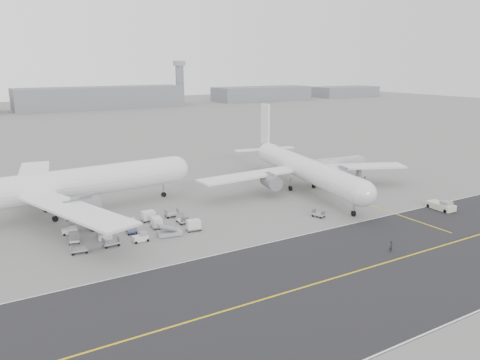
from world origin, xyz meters
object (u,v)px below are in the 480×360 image
airliner_a (50,187)px  airliner_b (303,168)px  pushback_tug (442,206)px  control_tower (180,82)px  jet_bridge (338,164)px  ground_crew_a (391,246)px

airliner_a → airliner_b: (55.10, -9.19, -0.70)m
airliner_b → pushback_tug: bearing=-51.2°
control_tower → pushback_tug: size_ratio=4.25×
airliner_b → jet_bridge: bearing=21.6°
jet_bridge → ground_crew_a: size_ratio=8.62×
control_tower → airliner_a: size_ratio=0.51×
airliner_b → ground_crew_a: bearing=-96.7°
control_tower → pushback_tug: 277.12m
control_tower → pushback_tug: bearing=-102.5°
control_tower → airliner_a: control_tower is taller
pushback_tug → jet_bridge: bearing=96.0°
pushback_tug → ground_crew_a: (-26.28, -10.24, 0.07)m
airliner_a → pushback_tug: size_ratio=8.28×
control_tower → ground_crew_a: (-86.00, -280.41, -15.32)m
airliner_a → airliner_b: size_ratio=1.14×
pushback_tug → control_tower: bearing=81.1°
pushback_tug → ground_crew_a: size_ratio=3.95×
airliner_a → airliner_b: bearing=-104.0°
jet_bridge → ground_crew_a: (-25.04, -40.13, -3.25)m
control_tower → ground_crew_a: bearing=-107.1°
airliner_a → control_tower: bearing=-33.5°
pushback_tug → airliner_a: bearing=156.0°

